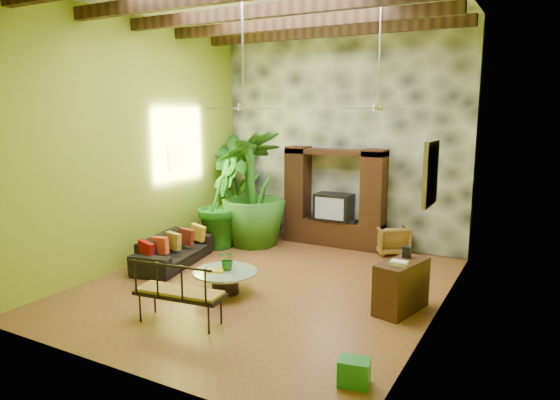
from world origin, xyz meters
The scene contains 22 objects.
ground centered at (0.00, 0.00, 0.00)m, with size 7.00×7.00×0.00m, color brown.
back_wall centered at (0.00, 3.50, 2.50)m, with size 6.00×0.02×5.00m, color #8CAA26.
left_wall centered at (-3.00, 0.00, 2.50)m, with size 0.02×7.00×5.00m, color #8CAA26.
right_wall centered at (3.00, 0.00, 2.50)m, with size 0.02×7.00×5.00m, color #8CAA26.
stone_accent_wall centered at (0.00, 3.44, 2.50)m, with size 5.98×0.10×4.98m, color #303337.
ceiling_beams centered at (0.00, 0.00, 4.78)m, with size 5.95×5.36×0.22m.
entertainment_center centered at (0.00, 3.14, 0.97)m, with size 2.40×0.55×2.30m.
ceiling_fan_front centered at (-0.20, -0.40, 3.40)m, with size 1.28×1.28×1.86m.
ceiling_fan_back centered at (1.60, 1.20, 3.40)m, with size 1.28×1.28×1.86m.
wall_art_mask centered at (-2.96, 1.00, 2.10)m, with size 0.06×0.32×0.55m, color gold.
wall_art_painting centered at (2.96, -0.60, 2.30)m, with size 0.06×0.70×0.90m, color #2B559F.
sofa centered at (-2.30, 0.14, 0.31)m, with size 2.11×0.82×0.62m, color black.
wicker_armchair centered at (1.41, 3.08, 0.32)m, with size 0.68×0.70×0.64m, color olive.
tall_plant_a centered at (-2.65, 2.92, 1.28)m, with size 1.35×0.91×2.56m, color #225D18.
tall_plant_b centered at (-2.28, 1.74, 1.05)m, with size 1.16×0.93×2.11m, color #1B661B.
tall_plant_c centered at (-1.66, 2.22, 1.35)m, with size 1.51×1.51×2.70m, color #2B671B.
coffee_table centered at (-0.42, -0.71, 0.26)m, with size 1.11×1.11×0.40m.
centerpiece_plant centered at (-0.42, -0.62, 0.58)m, with size 0.33×0.28×0.36m, color #1A631D.
yellow_tray centered at (-0.55, -0.80, 0.42)m, with size 0.29×0.21×0.03m, color gold.
iron_bench centered at (-0.30, -2.13, 0.55)m, with size 1.43×0.68×0.57m.
side_console centered at (2.48, -0.01, 0.41)m, with size 0.46×1.02×0.82m, color #3B2212.
green_bin centered at (2.60, -2.43, 0.16)m, with size 0.36×0.27×0.31m, color #207B2A.
Camera 1 is at (4.41, -7.52, 3.16)m, focal length 32.00 mm.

